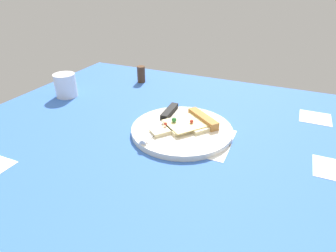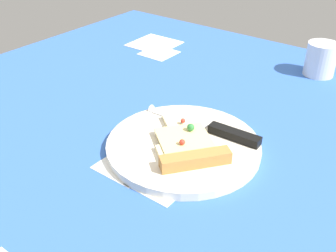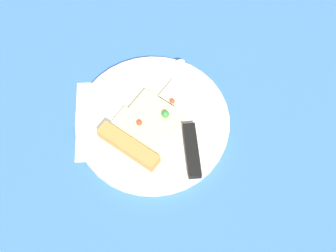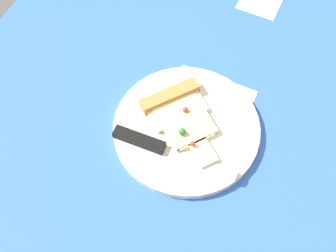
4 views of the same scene
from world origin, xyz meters
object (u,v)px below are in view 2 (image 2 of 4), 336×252
drinking_glass (321,59)px  plate (183,146)px  napkin (154,44)px  pizza_slice (188,146)px  knife (212,128)px

drinking_glass → plate: bearing=80.6°
plate → napkin: (38.97, -39.63, -0.58)cm
plate → pizza_slice: bearing=142.3°
pizza_slice → napkin: size_ratio=1.42×
drinking_glass → knife: bearing=82.0°
pizza_slice → knife: 8.02cm
pizza_slice → napkin: (41.02, -41.21, -2.16)cm
pizza_slice → knife: bearing=37.7°
plate → pizza_slice: pizza_slice is taller
pizza_slice → drinking_glass: (-5.88, -49.37, 1.77)cm
napkin → plate: bearing=134.5°
pizza_slice → knife: pizza_slice is taller
plate → pizza_slice: (-2.05, 1.58, 1.57)cm
drinking_glass → napkin: drinking_glass is taller
plate → pizza_slice: size_ratio=1.52×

